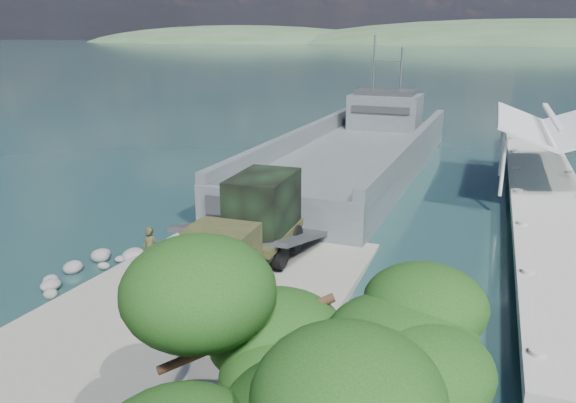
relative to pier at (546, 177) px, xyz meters
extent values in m
plane|color=#1C4244|center=(-13.00, -18.77, -1.60)|extent=(1400.00, 1400.00, 0.00)
cube|color=gray|center=(-13.00, -19.77, -1.35)|extent=(10.00, 18.00, 0.50)
cube|color=#9E9F95|center=(0.00, -0.77, -0.60)|extent=(4.00, 44.00, 0.50)
cube|color=#4D545B|center=(-12.74, 3.85, -1.14)|extent=(10.04, 30.65, 2.53)
cube|color=#4D545B|center=(-17.00, 3.98, 0.73)|extent=(1.54, 30.39, 1.32)
cube|color=#4D545B|center=(-8.49, 3.72, 0.73)|extent=(1.54, 30.39, 1.32)
cube|color=#4D545B|center=(-13.21, -11.23, -0.59)|extent=(9.12, 0.68, 2.63)
cube|color=#4D545B|center=(-12.43, 13.97, 1.64)|extent=(6.20, 4.23, 3.04)
cube|color=#2E3033|center=(-12.43, 13.97, 3.36)|extent=(5.16, 3.39, 0.41)
cylinder|color=gray|center=(-13.65, 14.01, 5.69)|extent=(0.16, 0.16, 5.06)
cylinder|color=gray|center=(-11.22, 13.93, 5.19)|extent=(0.16, 0.16, 4.05)
cylinder|color=black|center=(-13.39, -19.21, -0.47)|extent=(0.46, 1.26, 1.25)
cylinder|color=black|center=(-11.18, -19.17, -0.47)|extent=(0.46, 1.26, 1.25)
cylinder|color=black|center=(-13.45, -15.94, -0.47)|extent=(0.46, 1.26, 1.25)
cylinder|color=black|center=(-11.24, -15.90, -0.47)|extent=(0.46, 1.26, 1.25)
cylinder|color=black|center=(-13.49, -14.02, -0.47)|extent=(0.46, 1.26, 1.25)
cylinder|color=black|center=(-11.28, -13.98, -0.47)|extent=(0.46, 1.26, 1.25)
cube|color=black|center=(-12.34, -16.50, -0.33)|extent=(2.25, 7.35, 0.24)
cube|color=#25321C|center=(-12.29, -19.10, 0.68)|extent=(2.44, 1.97, 1.92)
cube|color=#25321C|center=(-12.27, -20.25, 0.20)|extent=(2.23, 0.91, 0.96)
cube|color=#25321C|center=(-12.36, -15.15, 0.01)|extent=(2.49, 4.47, 0.34)
cube|color=black|center=(-12.37, -14.96, 1.40)|extent=(2.38, 3.70, 2.40)
cube|color=#2E3033|center=(-12.26, -20.73, -0.38)|extent=(2.41, 0.29, 0.29)
imported|color=#25321C|center=(-15.63, -18.76, -0.19)|extent=(0.68, 0.45, 1.82)
ellipsoid|color=#103D12|center=(-6.07, -29.13, 3.35)|extent=(4.95, 4.60, 2.12)
ellipsoid|color=#103D12|center=(-9.08, -26.48, 3.35)|extent=(2.48, 2.48, 1.41)
camera|label=1|loc=(-3.51, -36.30, 8.37)|focal=35.00mm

